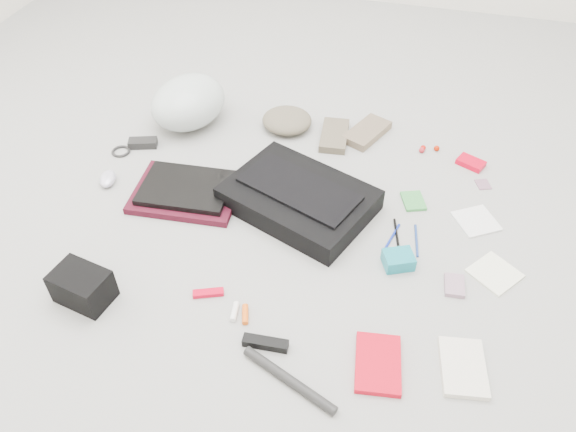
% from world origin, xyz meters
% --- Properties ---
extents(ground_plane, '(4.00, 4.00, 0.00)m').
position_xyz_m(ground_plane, '(0.00, 0.00, 0.00)').
color(ground_plane, gray).
extents(messenger_bag, '(0.60, 0.52, 0.08)m').
position_xyz_m(messenger_bag, '(0.01, 0.11, 0.04)').
color(messenger_bag, black).
rests_on(messenger_bag, ground_plane).
extents(bag_flap, '(0.47, 0.34, 0.01)m').
position_xyz_m(bag_flap, '(0.01, 0.11, 0.09)').
color(bag_flap, black).
rests_on(bag_flap, messenger_bag).
extents(laptop_sleeve, '(0.41, 0.32, 0.03)m').
position_xyz_m(laptop_sleeve, '(-0.41, 0.06, 0.01)').
color(laptop_sleeve, '#400B18').
rests_on(laptop_sleeve, ground_plane).
extents(laptop, '(0.35, 0.26, 0.02)m').
position_xyz_m(laptop, '(-0.41, 0.06, 0.04)').
color(laptop, black).
rests_on(laptop, laptop_sleeve).
extents(bike_helmet, '(0.38, 0.43, 0.21)m').
position_xyz_m(bike_helmet, '(-0.58, 0.51, 0.11)').
color(bike_helmet, silver).
rests_on(bike_helmet, ground_plane).
extents(beanie, '(0.22, 0.21, 0.07)m').
position_xyz_m(beanie, '(-0.16, 0.59, 0.04)').
color(beanie, brown).
rests_on(beanie, ground_plane).
extents(mitten_left, '(0.13, 0.23, 0.03)m').
position_xyz_m(mitten_left, '(0.05, 0.56, 0.02)').
color(mitten_left, brown).
rests_on(mitten_left, ground_plane).
extents(mitten_right, '(0.19, 0.25, 0.03)m').
position_xyz_m(mitten_right, '(0.18, 0.62, 0.02)').
color(mitten_right, brown).
rests_on(mitten_right, ground_plane).
extents(power_brick, '(0.13, 0.09, 0.03)m').
position_xyz_m(power_brick, '(-0.71, 0.30, 0.02)').
color(power_brick, black).
rests_on(power_brick, ground_plane).
extents(cable_coil, '(0.09, 0.09, 0.01)m').
position_xyz_m(cable_coil, '(-0.78, 0.24, 0.01)').
color(cable_coil, black).
rests_on(cable_coil, ground_plane).
extents(mouse, '(0.09, 0.11, 0.04)m').
position_xyz_m(mouse, '(-0.73, 0.05, 0.02)').
color(mouse, silver).
rests_on(mouse, ground_plane).
extents(camera_bag, '(0.19, 0.15, 0.11)m').
position_xyz_m(camera_bag, '(-0.53, -0.47, 0.06)').
color(camera_bag, black).
rests_on(camera_bag, ground_plane).
extents(multitool, '(0.10, 0.06, 0.02)m').
position_xyz_m(multitool, '(-0.16, -0.36, 0.01)').
color(multitool, '#B9011C').
rests_on(multitool, ground_plane).
extents(toiletry_tube_white, '(0.03, 0.07, 0.02)m').
position_xyz_m(toiletry_tube_white, '(-0.06, -0.41, 0.01)').
color(toiletry_tube_white, white).
rests_on(toiletry_tube_white, ground_plane).
extents(toiletry_tube_orange, '(0.04, 0.07, 0.02)m').
position_xyz_m(toiletry_tube_orange, '(-0.02, -0.41, 0.01)').
color(toiletry_tube_orange, '#E55811').
rests_on(toiletry_tube_orange, ground_plane).
extents(u_lock, '(0.14, 0.04, 0.03)m').
position_xyz_m(u_lock, '(0.07, -0.50, 0.01)').
color(u_lock, black).
rests_on(u_lock, ground_plane).
extents(bike_pump, '(0.30, 0.14, 0.03)m').
position_xyz_m(bike_pump, '(0.16, -0.59, 0.01)').
color(bike_pump, black).
rests_on(bike_pump, ground_plane).
extents(book_red, '(0.15, 0.21, 0.02)m').
position_xyz_m(book_red, '(0.39, -0.48, 0.01)').
color(book_red, red).
rests_on(book_red, ground_plane).
extents(book_white, '(0.15, 0.20, 0.02)m').
position_xyz_m(book_white, '(0.63, -0.43, 0.01)').
color(book_white, beige).
rests_on(book_white, ground_plane).
extents(notepad, '(0.11, 0.12, 0.01)m').
position_xyz_m(notepad, '(0.42, 0.24, 0.01)').
color(notepad, '#34853D').
rests_on(notepad, ground_plane).
extents(pen_blue, '(0.05, 0.15, 0.01)m').
position_xyz_m(pen_blue, '(0.36, 0.03, 0.00)').
color(pen_blue, navy).
rests_on(pen_blue, ground_plane).
extents(pen_black, '(0.04, 0.16, 0.01)m').
position_xyz_m(pen_black, '(0.38, 0.05, 0.00)').
color(pen_black, black).
rests_on(pen_black, ground_plane).
extents(pen_navy, '(0.03, 0.15, 0.01)m').
position_xyz_m(pen_navy, '(0.45, 0.04, 0.00)').
color(pen_navy, navy).
rests_on(pen_navy, ground_plane).
extents(accordion_wallet, '(0.12, 0.11, 0.05)m').
position_xyz_m(accordion_wallet, '(0.40, -0.08, 0.02)').
color(accordion_wallet, teal).
rests_on(accordion_wallet, ground_plane).
extents(card_deck, '(0.07, 0.09, 0.02)m').
position_xyz_m(card_deck, '(0.59, -0.13, 0.01)').
color(card_deck, gray).
rests_on(card_deck, ground_plane).
extents(napkin_top, '(0.19, 0.19, 0.01)m').
position_xyz_m(napkin_top, '(0.65, 0.20, 0.00)').
color(napkin_top, silver).
rests_on(napkin_top, ground_plane).
extents(napkin_bottom, '(0.19, 0.19, 0.01)m').
position_xyz_m(napkin_bottom, '(0.71, -0.04, 0.00)').
color(napkin_bottom, silver).
rests_on(napkin_bottom, ground_plane).
extents(lollipop_a, '(0.03, 0.03, 0.02)m').
position_xyz_m(lollipop_a, '(0.42, 0.56, 0.01)').
color(lollipop_a, '#A61C25').
rests_on(lollipop_a, ground_plane).
extents(lollipop_b, '(0.02, 0.02, 0.02)m').
position_xyz_m(lollipop_b, '(0.42, 0.58, 0.01)').
color(lollipop_b, '#B00D06').
rests_on(lollipop_b, ground_plane).
extents(lollipop_c, '(0.02, 0.02, 0.02)m').
position_xyz_m(lollipop_c, '(0.48, 0.59, 0.01)').
color(lollipop_c, '#AF1800').
rests_on(lollipop_c, ground_plane).
extents(altoids_tin, '(0.12, 0.10, 0.02)m').
position_xyz_m(altoids_tin, '(0.62, 0.53, 0.01)').
color(altoids_tin, red).
rests_on(altoids_tin, ground_plane).
extents(stamp_sheet, '(0.07, 0.07, 0.00)m').
position_xyz_m(stamp_sheet, '(0.67, 0.42, 0.00)').
color(stamp_sheet, '#885D73').
rests_on(stamp_sheet, ground_plane).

